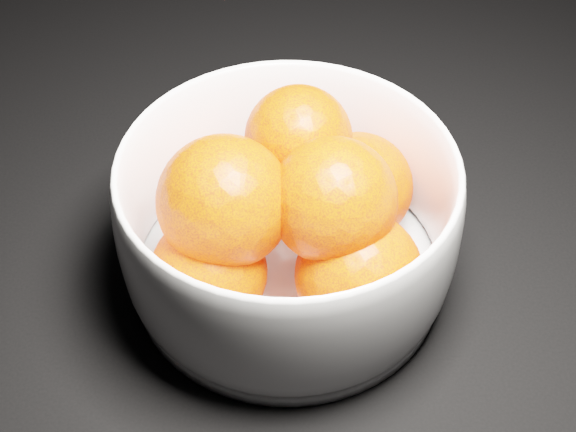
{
  "coord_description": "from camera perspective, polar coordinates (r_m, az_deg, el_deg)",
  "views": [
    {
      "loc": [
        -0.27,
        -0.62,
        0.44
      ],
      "look_at": [
        -0.25,
        -0.25,
        0.06
      ],
      "focal_mm": 50.0,
      "sensor_mm": 36.0,
      "label": 1
    }
  ],
  "objects": [
    {
      "name": "bowl",
      "position": [
        0.53,
        -0.0,
        -0.41
      ],
      "size": [
        0.23,
        0.23,
        0.11
      ],
      "rotation": [
        0.0,
        0.0,
        -0.12
      ],
      "color": "white",
      "rests_on": "ground"
    },
    {
      "name": "ground",
      "position": [
        0.8,
        17.61,
        10.4
      ],
      "size": [
        3.0,
        3.0,
        0.0
      ],
      "primitive_type": "cube",
      "color": "black",
      "rests_on": "ground"
    },
    {
      "name": "orange_pile",
      "position": [
        0.52,
        0.28,
        0.38
      ],
      "size": [
        0.18,
        0.16,
        0.13
      ],
      "color": "#F83807",
      "rests_on": "bowl"
    }
  ]
}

